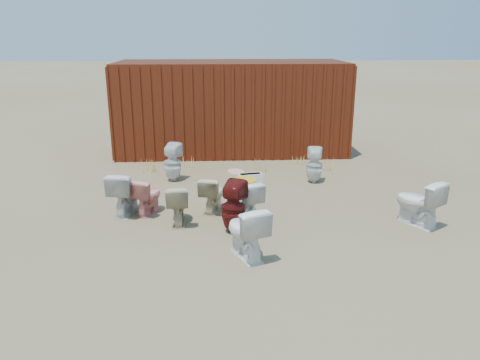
{
  "coord_description": "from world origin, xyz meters",
  "views": [
    {
      "loc": [
        -0.42,
        -7.51,
        3.1
      ],
      "look_at": [
        0.0,
        0.6,
        0.55
      ],
      "focal_mm": 35.0,
      "sensor_mm": 36.0,
      "label": 1
    }
  ],
  "objects_px": {
    "toilet_front_maroon": "(233,207)",
    "loose_tank": "(250,182)",
    "shipping_container": "(231,107)",
    "toilet_back_yellowlid": "(246,200)",
    "toilet_back_e": "(314,165)",
    "toilet_front_a": "(125,193)",
    "toilet_back_beige_right": "(213,194)",
    "toilet_front_pink": "(148,196)",
    "toilet_back_a": "(172,162)",
    "toilet_front_e": "(418,202)",
    "toilet_front_c": "(246,231)",
    "toilet_back_beige_left": "(178,204)"
  },
  "relations": [
    {
      "from": "toilet_front_a",
      "to": "toilet_back_e",
      "type": "height_order",
      "value": "toilet_front_a"
    },
    {
      "from": "toilet_front_c",
      "to": "toilet_front_e",
      "type": "height_order",
      "value": "toilet_front_e"
    },
    {
      "from": "toilet_front_pink",
      "to": "toilet_front_c",
      "type": "height_order",
      "value": "toilet_front_c"
    },
    {
      "from": "toilet_front_e",
      "to": "loose_tank",
      "type": "height_order",
      "value": "toilet_front_e"
    },
    {
      "from": "toilet_front_pink",
      "to": "toilet_back_a",
      "type": "xyz_separation_m",
      "value": [
        0.28,
        1.95,
        0.09
      ]
    },
    {
      "from": "toilet_front_maroon",
      "to": "toilet_back_e",
      "type": "xyz_separation_m",
      "value": [
        1.85,
        2.58,
        -0.04
      ]
    },
    {
      "from": "toilet_back_a",
      "to": "loose_tank",
      "type": "distance_m",
      "value": 1.82
    },
    {
      "from": "toilet_back_a",
      "to": "toilet_back_yellowlid",
      "type": "height_order",
      "value": "toilet_back_a"
    },
    {
      "from": "toilet_front_a",
      "to": "toilet_back_a",
      "type": "height_order",
      "value": "toilet_back_a"
    },
    {
      "from": "toilet_front_a",
      "to": "toilet_front_e",
      "type": "height_order",
      "value": "toilet_front_e"
    },
    {
      "from": "toilet_front_c",
      "to": "toilet_front_maroon",
      "type": "xyz_separation_m",
      "value": [
        -0.14,
        0.91,
        0.03
      ]
    },
    {
      "from": "shipping_container",
      "to": "toilet_front_e",
      "type": "xyz_separation_m",
      "value": [
        2.94,
        -5.54,
        -0.8
      ]
    },
    {
      "from": "loose_tank",
      "to": "toilet_back_yellowlid",
      "type": "bearing_deg",
      "value": -107.46
    },
    {
      "from": "toilet_front_e",
      "to": "toilet_back_e",
      "type": "height_order",
      "value": "toilet_front_e"
    },
    {
      "from": "toilet_front_maroon",
      "to": "toilet_back_beige_right",
      "type": "xyz_separation_m",
      "value": [
        -0.34,
        0.95,
        -0.1
      ]
    },
    {
      "from": "toilet_back_beige_left",
      "to": "toilet_back_yellowlid",
      "type": "xyz_separation_m",
      "value": [
        1.16,
        0.09,
        0.01
      ]
    },
    {
      "from": "toilet_front_c",
      "to": "loose_tank",
      "type": "relative_size",
      "value": 1.6
    },
    {
      "from": "toilet_front_pink",
      "to": "toilet_front_maroon",
      "type": "xyz_separation_m",
      "value": [
        1.5,
        -0.91,
        0.1
      ]
    },
    {
      "from": "toilet_back_e",
      "to": "loose_tank",
      "type": "bearing_deg",
      "value": 28.17
    },
    {
      "from": "toilet_front_maroon",
      "to": "loose_tank",
      "type": "height_order",
      "value": "toilet_front_maroon"
    },
    {
      "from": "toilet_front_a",
      "to": "toilet_front_pink",
      "type": "height_order",
      "value": "toilet_front_a"
    },
    {
      "from": "shipping_container",
      "to": "toilet_back_yellowlid",
      "type": "height_order",
      "value": "shipping_container"
    },
    {
      "from": "toilet_front_c",
      "to": "toilet_back_e",
      "type": "distance_m",
      "value": 3.88
    },
    {
      "from": "toilet_back_e",
      "to": "toilet_front_maroon",
      "type": "bearing_deg",
      "value": 65.22
    },
    {
      "from": "toilet_front_a",
      "to": "toilet_back_beige_right",
      "type": "height_order",
      "value": "toilet_front_a"
    },
    {
      "from": "toilet_back_yellowlid",
      "to": "loose_tank",
      "type": "relative_size",
      "value": 1.44
    },
    {
      "from": "toilet_back_beige_left",
      "to": "toilet_back_yellowlid",
      "type": "relative_size",
      "value": 0.97
    },
    {
      "from": "toilet_front_e",
      "to": "toilet_back_beige_right",
      "type": "height_order",
      "value": "toilet_front_e"
    },
    {
      "from": "toilet_front_a",
      "to": "toilet_back_e",
      "type": "relative_size",
      "value": 1.02
    },
    {
      "from": "toilet_back_beige_right",
      "to": "loose_tank",
      "type": "relative_size",
      "value": 1.34
    },
    {
      "from": "toilet_front_pink",
      "to": "loose_tank",
      "type": "height_order",
      "value": "toilet_front_pink"
    },
    {
      "from": "toilet_front_a",
      "to": "toilet_back_beige_left",
      "type": "height_order",
      "value": "toilet_front_a"
    },
    {
      "from": "toilet_back_e",
      "to": "loose_tank",
      "type": "height_order",
      "value": "toilet_back_e"
    },
    {
      "from": "shipping_container",
      "to": "loose_tank",
      "type": "relative_size",
      "value": 12.0
    },
    {
      "from": "shipping_container",
      "to": "toilet_back_e",
      "type": "height_order",
      "value": "shipping_container"
    },
    {
      "from": "shipping_container",
      "to": "toilet_front_e",
      "type": "bearing_deg",
      "value": -62.06
    },
    {
      "from": "toilet_front_e",
      "to": "toilet_back_e",
      "type": "distance_m",
      "value": 2.74
    },
    {
      "from": "toilet_front_e",
      "to": "toilet_back_a",
      "type": "relative_size",
      "value": 0.97
    },
    {
      "from": "shipping_container",
      "to": "toilet_front_pink",
      "type": "xyz_separation_m",
      "value": [
        -1.66,
        -4.76,
        -0.87
      ]
    },
    {
      "from": "toilet_front_maroon",
      "to": "toilet_back_beige_left",
      "type": "bearing_deg",
      "value": 0.64
    },
    {
      "from": "toilet_back_e",
      "to": "toilet_back_beige_right",
      "type": "bearing_deg",
      "value": 47.49
    },
    {
      "from": "toilet_front_a",
      "to": "toilet_back_e",
      "type": "bearing_deg",
      "value": -144.41
    },
    {
      "from": "shipping_container",
      "to": "toilet_back_e",
      "type": "xyz_separation_m",
      "value": [
        1.69,
        -3.1,
        -0.81
      ]
    },
    {
      "from": "toilet_front_pink",
      "to": "toilet_back_e",
      "type": "height_order",
      "value": "toilet_back_e"
    },
    {
      "from": "toilet_back_beige_right",
      "to": "toilet_front_maroon",
      "type": "bearing_deg",
      "value": 126.34
    },
    {
      "from": "toilet_front_a",
      "to": "toilet_back_e",
      "type": "xyz_separation_m",
      "value": [
        3.74,
        1.65,
        -0.01
      ]
    },
    {
      "from": "toilet_front_c",
      "to": "toilet_front_maroon",
      "type": "height_order",
      "value": "toilet_front_maroon"
    },
    {
      "from": "toilet_front_c",
      "to": "toilet_back_beige_right",
      "type": "xyz_separation_m",
      "value": [
        -0.48,
        1.86,
        -0.07
      ]
    },
    {
      "from": "toilet_front_pink",
      "to": "toilet_back_a",
      "type": "height_order",
      "value": "toilet_back_a"
    },
    {
      "from": "toilet_front_c",
      "to": "toilet_back_a",
      "type": "bearing_deg",
      "value": -92.82
    }
  ]
}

